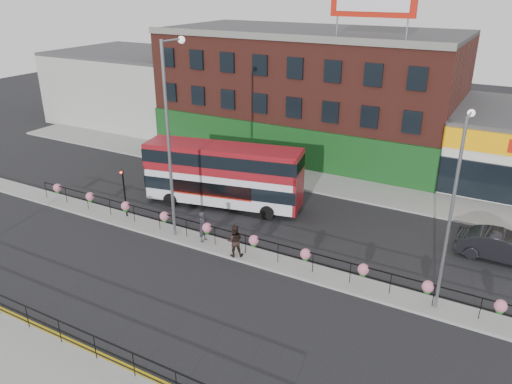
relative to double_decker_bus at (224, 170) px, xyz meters
The scene contains 16 objects.
ground 6.72m from the double_decker_bus, 54.69° to the right, with size 120.00×120.00×0.00m, color black.
north_pavement 8.21m from the double_decker_bus, 62.67° to the left, with size 60.00×4.00×0.15m, color gray.
median 6.69m from the double_decker_bus, 54.69° to the right, with size 60.00×1.60×0.15m, color gray.
yellow_line_inner 15.41m from the double_decker_bus, 76.35° to the right, with size 60.00×0.10×0.01m, color gold.
yellow_line_outer 15.58m from the double_decker_bus, 76.51° to the right, with size 60.00×0.10×0.01m, color gold.
brick_building 15.12m from the double_decker_bus, 91.59° to the left, with size 25.00×12.21×10.30m.
warehouse_west 25.52m from the double_decker_bus, 144.14° to the left, with size 15.50×12.00×7.30m.
median_railing 6.39m from the double_decker_bus, 54.69° to the right, with size 30.04×0.56×1.23m.
south_railing 15.33m from the double_decker_bus, 84.03° to the right, with size 20.04×0.05×1.12m.
double_decker_bus is the anchor object (origin of this frame).
car 17.10m from the double_decker_bus, ahead, with size 4.80×1.76×1.57m, color black.
pedestrian_a 5.51m from the double_decker_bus, 70.65° to the right, with size 0.44×0.66×1.81m, color #26262D.
pedestrian_b 7.16m from the double_decker_bus, 52.94° to the right, with size 1.13×1.07×1.84m, color black.
lamp_column_west 6.48m from the double_decker_bus, 91.63° to the right, with size 0.40×1.96×11.17m.
lamp_column_east 15.79m from the double_decker_bus, 18.31° to the right, with size 0.32×1.58×8.99m.
traffic_light_median 6.43m from the double_decker_bus, 133.41° to the right, with size 0.15×0.28×3.65m.
Camera 1 is at (13.19, -20.75, 14.01)m, focal length 35.00 mm.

